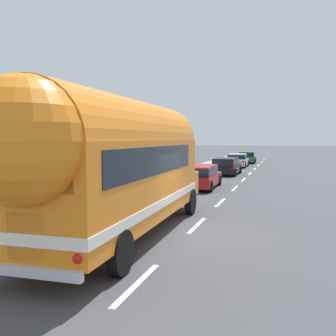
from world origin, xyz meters
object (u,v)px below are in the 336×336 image
Objects in this scene: car_lead at (200,175)px; car_third at (238,160)px; painted_bus at (116,161)px; car_second at (227,165)px; car_fourth at (247,157)px.

car_lead is 1.05× the size of car_third.
car_third is at bearing 90.29° from painted_bus.
car_fourth is at bearing 89.36° from car_second.
car_second is (0.23, 8.81, 0.00)m from car_lead.
car_second is 0.97× the size of car_third.
car_second and car_fourth have the same top height.
car_lead is 17.65m from car_third.
car_fourth is (0.20, 36.25, -1.52)m from painted_bus.
car_second and car_third have the same top height.
car_second is (0.03, 20.88, -1.51)m from painted_bus.
car_second is at bearing 89.91° from painted_bus.
car_second is 8.84m from car_third.
painted_bus is 2.54× the size of car_third.
car_third is 0.98× the size of car_fourth.
painted_bus reaches higher than car_second.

